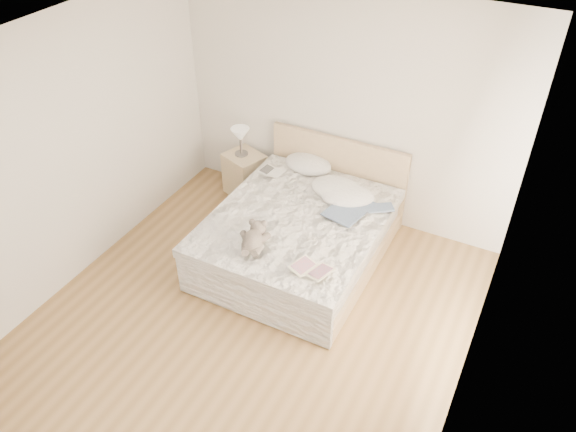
% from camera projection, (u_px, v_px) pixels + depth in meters
% --- Properties ---
extents(floor, '(4.00, 4.50, 0.00)m').
position_uv_depth(floor, '(246.00, 326.00, 5.49)').
color(floor, brown).
rests_on(floor, ground).
extents(ceiling, '(4.00, 4.50, 0.00)m').
position_uv_depth(ceiling, '(229.00, 61.00, 3.86)').
color(ceiling, silver).
rests_on(ceiling, ground).
extents(wall_back, '(4.00, 0.02, 2.70)m').
position_uv_depth(wall_back, '(344.00, 108.00, 6.27)').
color(wall_back, beige).
rests_on(wall_back, ground).
extents(wall_left, '(0.02, 4.50, 2.70)m').
position_uv_depth(wall_left, '(61.00, 159.00, 5.40)').
color(wall_left, beige).
rests_on(wall_left, ground).
extents(wall_right, '(0.02, 4.50, 2.70)m').
position_uv_depth(wall_right, '(482.00, 296.00, 3.94)').
color(wall_right, beige).
rests_on(wall_right, ground).
extents(window, '(0.02, 1.30, 1.10)m').
position_uv_depth(window, '(492.00, 259.00, 4.10)').
color(window, white).
rests_on(window, wall_right).
extents(bed, '(1.72, 2.14, 1.00)m').
position_uv_depth(bed, '(301.00, 234.00, 6.15)').
color(bed, tan).
rests_on(bed, floor).
extents(nightstand, '(0.56, 0.53, 0.56)m').
position_uv_depth(nightstand, '(245.00, 174.00, 7.16)').
color(nightstand, tan).
rests_on(nightstand, floor).
extents(table_lamp, '(0.28, 0.28, 0.36)m').
position_uv_depth(table_lamp, '(240.00, 136.00, 6.85)').
color(table_lamp, '#534E48').
rests_on(table_lamp, nightstand).
extents(pillow_left, '(0.62, 0.46, 0.18)m').
position_uv_depth(pillow_left, '(308.00, 164.00, 6.67)').
color(pillow_left, white).
rests_on(pillow_left, bed).
extents(pillow_middle, '(0.67, 0.51, 0.19)m').
position_uv_depth(pillow_middle, '(338.00, 189.00, 6.25)').
color(pillow_middle, white).
rests_on(pillow_middle, bed).
extents(pillow_right, '(0.69, 0.59, 0.18)m').
position_uv_depth(pillow_right, '(348.00, 196.00, 6.14)').
color(pillow_right, white).
rests_on(pillow_right, bed).
extents(blouse, '(0.69, 0.72, 0.02)m').
position_uv_depth(blouse, '(349.00, 209.00, 5.97)').
color(blouse, '#384862').
rests_on(blouse, bed).
extents(photo_book, '(0.31, 0.23, 0.02)m').
position_uv_depth(photo_book, '(272.00, 172.00, 6.55)').
color(photo_book, white).
rests_on(photo_book, bed).
extents(childrens_book, '(0.42, 0.34, 0.02)m').
position_uv_depth(childrens_book, '(312.00, 269.00, 5.21)').
color(childrens_book, '#FDF4CC').
rests_on(childrens_book, bed).
extents(teddy_bear, '(0.37, 0.44, 0.20)m').
position_uv_depth(teddy_bear, '(253.00, 246.00, 5.45)').
color(teddy_bear, '#63574E').
rests_on(teddy_bear, bed).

